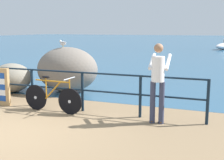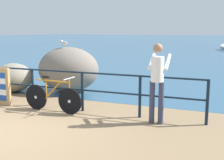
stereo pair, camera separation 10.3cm
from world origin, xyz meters
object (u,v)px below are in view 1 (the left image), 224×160
(person_at_railing, at_px, (158,79))
(breakwater_boulder_main, at_px, (67,69))
(bicycle, at_px, (53,97))
(breakwater_boulder_left, at_px, (12,78))
(seagull, at_px, (63,43))

(person_at_railing, bearing_deg, breakwater_boulder_main, 55.82)
(bicycle, bearing_deg, breakwater_boulder_left, 151.98)
(breakwater_boulder_main, bearing_deg, breakwater_boulder_left, -156.99)
(bicycle, distance_m, breakwater_boulder_left, 3.02)
(bicycle, xyz_separation_m, person_at_railing, (2.65, 0.07, 0.60))
(bicycle, height_order, seagull, seagull)
(person_at_railing, distance_m, breakwater_boulder_left, 5.45)
(breakwater_boulder_main, xyz_separation_m, seagull, (-0.08, -0.09, 0.89))
(person_at_railing, xyz_separation_m, seagull, (-3.59, 2.15, 0.64))
(breakwater_boulder_main, bearing_deg, seagull, -131.46)
(bicycle, bearing_deg, seagull, 116.89)
(person_at_railing, bearing_deg, breakwater_boulder_left, 72.13)
(breakwater_boulder_left, bearing_deg, person_at_railing, -16.31)
(bicycle, xyz_separation_m, breakwater_boulder_main, (-0.86, 2.32, 0.36))
(person_at_railing, relative_size, breakwater_boulder_left, 1.37)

